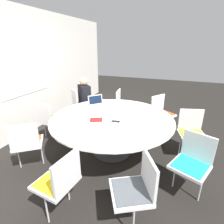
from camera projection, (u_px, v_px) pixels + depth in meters
The scene contains 16 objects.
ground_plane at pixel (112, 152), 3.38m from camera, with size 16.00×16.00×0.00m, color black.
wall_back at pixel (14, 75), 3.59m from camera, with size 8.00×0.07×2.70m.
conference_table at pixel (112, 122), 3.15m from camera, with size 2.17×2.17×0.73m.
chair_0 at pixel (80, 102), 4.59m from camera, with size 0.61×0.61×0.86m.
chair_1 at pixel (47, 118), 3.63m from camera, with size 0.43×0.45×0.86m.
chair_2 at pixel (27, 141), 2.76m from camera, with size 0.60×0.60×0.86m.
chair_3 at pixel (60, 179), 1.98m from camera, with size 0.49×0.47×0.86m.
chair_4 at pixel (137, 186), 1.88m from camera, with size 0.59×0.58×0.86m.
chair_5 at pixel (193, 160), 2.31m from camera, with size 0.56×0.57×0.86m.
chair_6 at pixel (192, 130), 3.13m from camera, with size 0.52×0.53×0.86m.
chair_7 at pixel (161, 111), 4.00m from camera, with size 0.60×0.60×0.86m.
chair_8 at pixel (123, 104), 4.49m from camera, with size 0.48×0.47×0.86m.
person_0 at pixel (85, 97), 4.36m from camera, with size 0.40×0.41×1.21m.
laptop at pixel (97, 103), 3.68m from camera, with size 0.40×0.39×0.21m.
spiral_notebook at pixel (96, 120), 2.99m from camera, with size 0.22×0.25×0.02m.
cell_phone at pixel (116, 121), 2.94m from camera, with size 0.08×0.15×0.01m.
Camera 1 is at (-2.68, -1.01, 1.95)m, focal length 28.00 mm.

